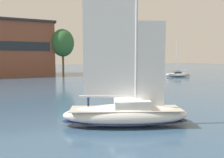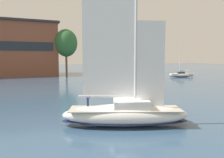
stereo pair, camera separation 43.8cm
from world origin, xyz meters
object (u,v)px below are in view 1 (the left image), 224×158
Objects in this scene: tree_shore_right at (63,43)px; sailboat_moored_near_marina at (178,75)px; sailboat_moored_far_slip at (137,79)px; sailboat_moored_mid_channel at (132,74)px; sailboat_main at (126,112)px.

tree_shore_right reaches higher than sailboat_moored_near_marina.
sailboat_moored_near_marina reaches higher than sailboat_moored_far_slip.
tree_shore_right is 27.04m from sailboat_moored_mid_channel.
tree_shore_right is at bearing 115.90° from sailboat_moored_far_slip.
sailboat_moored_far_slip is at bearing 57.38° from sailboat_main.
tree_shore_right is at bearing 83.12° from sailboat_main.
sailboat_moored_far_slip is (21.16, 33.06, -0.57)m from sailboat_main.
sailboat_moored_far_slip is at bearing -164.08° from sailboat_moored_near_marina.
sailboat_main is at bearing -96.88° from tree_shore_right.
sailboat_main is at bearing -136.10° from sailboat_moored_near_marina.
sailboat_moored_near_marina is (32.51, -22.96, -10.71)m from tree_shore_right.
sailboat_moored_far_slip is at bearing -115.69° from sailboat_moored_mid_channel.
sailboat_moored_near_marina is at bearing 15.92° from sailboat_moored_far_slip.
tree_shore_right is 41.21m from sailboat_moored_near_marina.
tree_shore_right reaches higher than sailboat_moored_far_slip.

